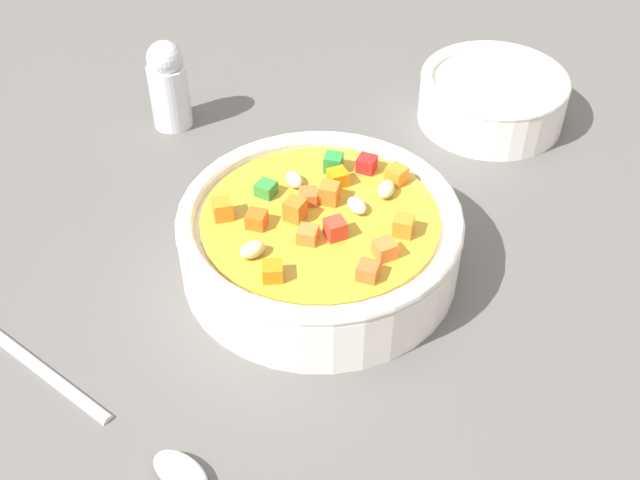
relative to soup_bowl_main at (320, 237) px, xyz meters
The scene contains 5 objects.
ground_plane 3.93cm from the soup_bowl_main, ahead, with size 140.00×140.00×2.00cm, color #565451.
soup_bowl_main is the anchor object (origin of this frame).
spoon 18.60cm from the soup_bowl_main, 21.12° to the left, with size 9.65×18.36×1.10cm.
side_bowl_small 24.70cm from the soup_bowl_main, 155.74° to the right, with size 13.07×13.07×4.71cm.
pepper_shaker 22.95cm from the soup_bowl_main, 81.87° to the right, with size 3.45×3.45×8.11cm.
Camera 1 is at (18.73, 36.45, 39.74)cm, focal length 43.91 mm.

